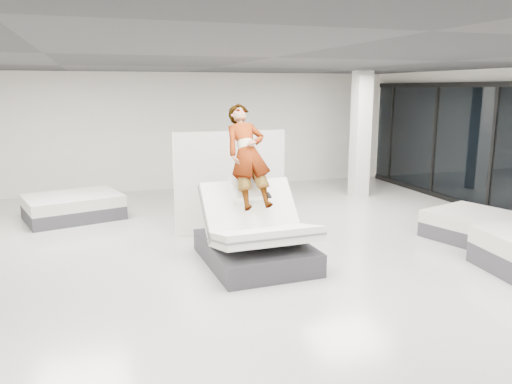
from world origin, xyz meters
TOP-DOWN VIEW (x-y plane):
  - room at (0.00, 0.00)m, footprint 14.00×14.04m
  - hero_bed at (-0.11, 0.49)m, footprint 1.63×2.11m
  - person at (-0.12, 0.83)m, footprint 0.74×1.82m
  - remote at (0.11, 0.49)m, footprint 0.06×0.14m
  - divider_panel at (-0.02, 2.35)m, footprint 2.18×0.12m
  - flat_bed_right_far at (4.25, 0.30)m, footprint 1.87×2.18m
  - flat_bed_left_far at (-3.00, 4.39)m, footprint 2.22×1.88m
  - column at (4.00, 4.50)m, footprint 0.40×0.40m

SIDE VIEW (x-z plane):
  - flat_bed_right_far at x=4.25m, z-range 0.00..0.51m
  - flat_bed_left_far at x=-3.00m, z-range 0.00..0.52m
  - hero_bed at x=-0.11m, z-range -0.28..1.09m
  - divider_panel at x=-0.02m, z-range 0.00..1.98m
  - remote at x=0.11m, z-range 1.07..1.15m
  - person at x=-0.12m, z-range 0.69..2.00m
  - room at x=0.00m, z-range 0.00..3.20m
  - column at x=4.00m, z-range 0.00..3.20m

